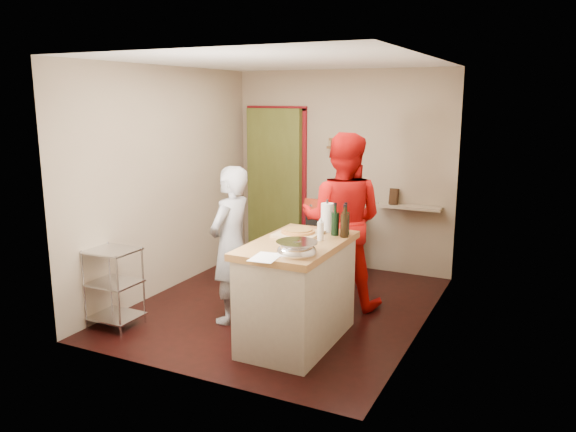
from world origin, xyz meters
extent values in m
plane|color=black|center=(0.00, 0.00, 0.00)|extent=(3.50, 3.50, 0.00)
cube|color=tan|center=(0.00, 1.75, 1.30)|extent=(3.00, 0.04, 2.60)
cube|color=#565B23|center=(-0.95, 1.80, 1.05)|extent=(0.80, 0.40, 2.10)
cube|color=maroon|center=(-1.37, 1.73, 1.05)|extent=(0.06, 0.06, 2.10)
cube|color=maroon|center=(-0.53, 1.73, 1.05)|extent=(0.06, 0.06, 2.10)
cube|color=maroon|center=(-0.95, 1.73, 2.10)|extent=(0.90, 0.06, 0.06)
cube|color=brown|center=(0.05, 1.70, 1.60)|extent=(0.46, 0.09, 0.03)
cube|color=brown|center=(0.05, 1.74, 1.66)|extent=(0.46, 0.02, 0.12)
cube|color=olive|center=(0.05, 1.70, 1.66)|extent=(0.42, 0.04, 0.07)
cube|color=tan|center=(0.95, 1.65, 0.90)|extent=(0.80, 0.18, 0.04)
cube|color=black|center=(0.75, 1.65, 1.02)|extent=(0.10, 0.14, 0.22)
cube|color=tan|center=(-1.50, 0.00, 1.30)|extent=(0.04, 3.50, 2.60)
cube|color=tan|center=(1.50, 0.00, 1.30)|extent=(0.04, 3.50, 2.60)
cube|color=white|center=(0.00, 0.00, 2.61)|extent=(3.00, 3.50, 0.02)
cube|color=black|center=(0.05, 1.43, 0.40)|extent=(0.60, 0.55, 0.80)
cube|color=black|center=(0.05, 1.43, 0.83)|extent=(0.60, 0.55, 0.06)
cube|color=maroon|center=(0.05, 1.15, 0.92)|extent=(0.60, 0.15, 0.17)
cylinder|color=black|center=(-0.10, 1.56, 0.91)|extent=(0.26, 0.26, 0.05)
cylinder|color=silver|center=(-1.50, -1.38, 0.40)|extent=(0.02, 0.02, 0.80)
cylinder|color=silver|center=(-1.06, -1.38, 0.40)|extent=(0.02, 0.02, 0.80)
cylinder|color=silver|center=(-1.50, -1.02, 0.40)|extent=(0.02, 0.02, 0.80)
cylinder|color=silver|center=(-1.06, -1.02, 0.40)|extent=(0.02, 0.02, 0.80)
cube|color=silver|center=(-1.28, -1.20, 0.10)|extent=(0.48, 0.40, 0.02)
cube|color=silver|center=(-1.28, -1.20, 0.45)|extent=(0.48, 0.40, 0.02)
cube|color=silver|center=(-1.28, -1.20, 0.78)|extent=(0.48, 0.40, 0.02)
cube|color=#BFB7A2|center=(0.52, -0.74, 0.45)|extent=(0.69, 1.22, 0.90)
cube|color=#A46F3E|center=(0.52, -0.74, 0.93)|extent=(0.76, 1.28, 0.06)
cube|color=tan|center=(0.42, -0.52, 0.98)|extent=(0.40, 0.40, 0.02)
cylinder|color=gold|center=(0.42, -0.52, 1.00)|extent=(0.32, 0.32, 0.02)
ellipsoid|color=silver|center=(0.69, -1.12, 1.02)|extent=(0.35, 0.35, 0.11)
cylinder|color=white|center=(0.61, -0.26, 1.11)|extent=(0.12, 0.12, 0.28)
cylinder|color=silver|center=(0.68, -0.60, 1.05)|extent=(0.06, 0.06, 0.17)
cube|color=white|center=(0.50, -1.33, 0.97)|extent=(0.24, 0.32, 0.00)
cylinder|color=black|center=(0.82, -0.31, 1.12)|extent=(0.08, 0.08, 0.31)
cylinder|color=black|center=(0.84, -0.39, 1.12)|extent=(0.08, 0.08, 0.31)
cylinder|color=black|center=(0.73, -0.37, 1.12)|extent=(0.08, 0.08, 0.31)
imported|color=silver|center=(-0.31, -0.56, 0.80)|extent=(0.40, 0.59, 1.59)
imported|color=red|center=(0.54, 0.35, 0.95)|extent=(1.01, 0.84, 1.89)
camera|label=1|loc=(2.59, -5.21, 2.25)|focal=35.00mm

